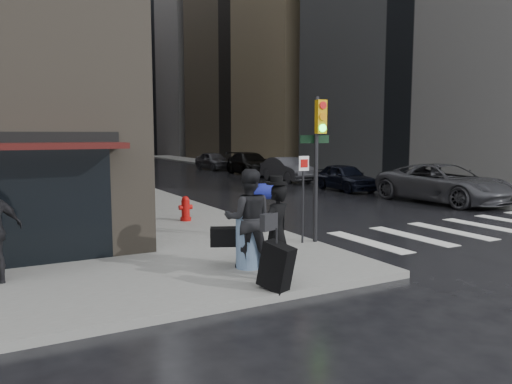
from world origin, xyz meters
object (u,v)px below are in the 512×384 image
man_overcoat (276,237)px  parked_car_4 (213,161)px  parked_car_3 (250,164)px  traffic_light (317,149)px  fire_hydrant (186,210)px  parked_car_1 (345,177)px  parked_car_2 (287,169)px  parked_car_0 (444,183)px  man_jeans (248,218)px

man_overcoat → parked_car_4: 31.18m
parked_car_3 → traffic_light: bearing=-107.8°
fire_hydrant → man_overcoat: bearing=-96.5°
parked_car_1 → parked_car_3: parked_car_3 is taller
man_overcoat → fire_hydrant: bearing=-118.4°
traffic_light → parked_car_4: bearing=76.5°
parked_car_3 → parked_car_4: bearing=99.8°
fire_hydrant → parked_car_2: (10.60, 10.95, 0.23)m
parked_car_0 → parked_car_1: bearing=95.0°
man_overcoat → parked_car_4: (11.33, 29.04, -0.27)m
fire_hydrant → parked_car_1: bearing=27.0°
man_jeans → parked_car_4: man_jeans is taller
man_jeans → fire_hydrant: bearing=-73.4°
parked_car_2 → parked_car_4: bearing=91.4°
man_jeans → parked_car_2: man_jeans is taller
parked_car_3 → parked_car_0: bearing=-82.7°
parked_car_2 → parked_car_4: parked_car_2 is taller
traffic_light → parked_car_3: 23.04m
parked_car_0 → parked_car_3: size_ratio=1.09×
parked_car_0 → man_overcoat: bearing=-154.5°
parked_car_4 → fire_hydrant: bearing=-118.1°
man_jeans → traffic_light: 3.21m
parked_car_0 → traffic_light: bearing=-159.1°
parked_car_1 → parked_car_2: size_ratio=0.91×
man_jeans → parked_car_1: 16.01m
parked_car_0 → fire_hydrant: bearing=175.6°
parked_car_0 → parked_car_2: (-0.80, 11.14, -0.09)m
traffic_light → parked_car_4: size_ratio=0.87×
fire_hydrant → parked_car_3: 19.82m
man_overcoat → parked_car_3: size_ratio=0.37×
parked_car_2 → parked_car_3: bearing=87.5°
fire_hydrant → parked_car_1: 11.87m
fire_hydrant → parked_car_3: parked_car_3 is taller
man_overcoat → fire_hydrant: 7.01m
parked_car_3 → parked_car_4: 5.58m
parked_car_2 → fire_hydrant: bearing=-133.0°
parked_car_1 → traffic_light: bearing=-127.5°
parked_car_3 → parked_car_4: parked_car_3 is taller
man_jeans → parked_car_3: bearing=-93.2°
parked_car_3 → parked_car_4: (-0.40, 5.57, -0.06)m
man_jeans → parked_car_3: 25.29m
man_jeans → parked_car_3: (11.76, 22.39, -0.40)m
parked_car_1 → man_overcoat: bearing=-128.7°
parked_car_0 → parked_car_4: size_ratio=1.39×
fire_hydrant → parked_car_2: parked_car_2 is taller
parked_car_0 → parked_car_1: size_ratio=1.46×
traffic_light → parked_car_4: 28.10m
traffic_light → parked_car_0: traffic_light is taller
fire_hydrant → parked_car_4: size_ratio=0.19×
man_overcoat → man_jeans: bearing=-110.5°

